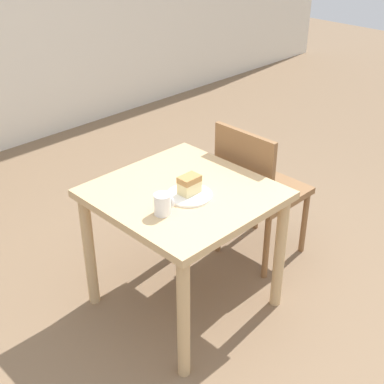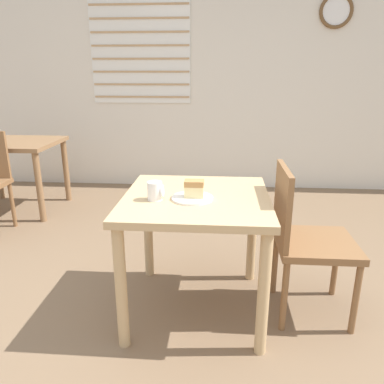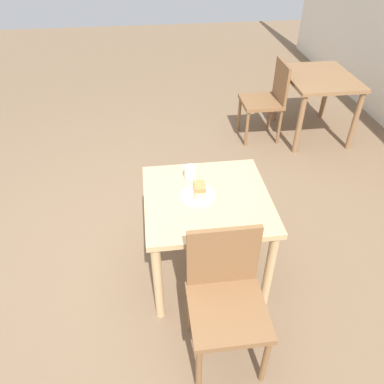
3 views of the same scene
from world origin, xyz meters
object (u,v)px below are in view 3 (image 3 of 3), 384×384
cake_slice (200,190)px  dining_table_far (318,86)px  coffee_mug (190,173)px  dining_table_near (207,211)px  chair_near_window (226,296)px  chair_far_corner (268,98)px  plate (198,196)px

cake_slice → dining_table_far: bearing=140.0°
dining_table_far → coffee_mug: (1.74, -1.67, 0.17)m
dining_table_near → chair_near_window: size_ratio=0.93×
chair_near_window → cake_slice: 0.69m
dining_table_far → chair_far_corner: bearing=-90.1°
coffee_mug → chair_far_corner: bearing=147.9°
chair_near_window → plate: 0.68m
chair_far_corner → chair_near_window: bearing=-21.2°
plate → chair_near_window: bearing=6.7°
dining_table_near → chair_far_corner: (-1.95, 1.01, -0.11)m
dining_table_far → cake_slice: 2.54m
chair_far_corner → cake_slice: bearing=-28.6°
coffee_mug → dining_table_far: bearing=136.2°
dining_table_far → chair_far_corner: (-0.00, -0.57, -0.11)m
dining_table_near → coffee_mug: bearing=-158.0°
dining_table_near → cake_slice: cake_slice is taller
dining_table_far → plate: bearing=-40.3°
chair_far_corner → coffee_mug: size_ratio=8.78×
cake_slice → chair_far_corner: bearing=151.5°
dining_table_near → dining_table_far: bearing=141.0°
dining_table_near → plate: plate is taller
chair_near_window → chair_far_corner: size_ratio=1.00×
plate → coffee_mug: (-0.20, -0.03, 0.04)m
dining_table_far → cake_slice: bearing=-40.0°
dining_table_far → dining_table_near: bearing=-39.0°
dining_table_far → chair_near_window: 3.00m
dining_table_near → chair_near_window: chair_near_window is taller
dining_table_near → coffee_mug: size_ratio=8.19×
dining_table_far → chair_far_corner: size_ratio=1.00×
dining_table_near → chair_far_corner: size_ratio=0.93×
plate → cake_slice: cake_slice is taller
coffee_mug → plate: bearing=8.2°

